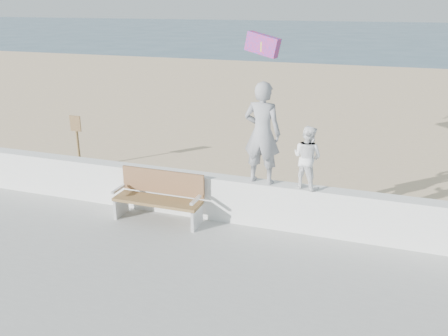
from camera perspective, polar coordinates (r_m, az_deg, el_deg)
The scene contains 8 objects.
ground at distance 8.29m, azimuth -5.52°, elevation -12.66°, with size 220.00×220.00×0.00m, color #325064.
sand at distance 16.24m, azimuth 7.69°, elevation 3.72°, with size 90.00×40.00×0.08m, color beige.
seawall at distance 9.64m, azimuth -0.74°, elevation -3.53°, with size 30.00×0.35×0.90m, color white.
adult at distance 8.93m, azimuth 4.62°, elevation 4.20°, with size 0.71×0.47×1.95m, color gray.
child at distance 8.87m, azimuth 9.97°, elevation 1.29°, with size 0.58×0.45×1.19m, color white.
bench at distance 9.64m, azimuth -7.78°, elevation -3.35°, with size 1.80×0.57×1.00m.
parafoil_kite at distance 12.71m, azimuth 4.78°, elevation 14.55°, with size 1.00×0.47×0.67m.
sign at distance 13.32m, azimuth -17.26°, elevation 3.54°, with size 0.32×0.07×1.46m.
Camera 1 is at (3.02, -6.35, 4.40)m, focal length 38.00 mm.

